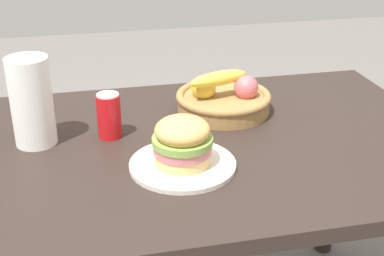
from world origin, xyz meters
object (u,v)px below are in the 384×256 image
(sandwich, at_px, (182,141))
(paper_towel_roll, at_px, (32,102))
(plate, at_px, (183,165))
(soda_can, at_px, (109,116))
(fruit_basket, at_px, (223,98))

(sandwich, height_order, paper_towel_roll, paper_towel_roll)
(plate, bearing_deg, sandwich, -135.00)
(sandwich, distance_m, soda_can, 0.27)
(sandwich, xyz_separation_m, fruit_basket, (0.19, 0.31, -0.03))
(plate, relative_size, soda_can, 2.11)
(sandwich, distance_m, paper_towel_roll, 0.42)
(plate, height_order, sandwich, sandwich)
(sandwich, relative_size, fruit_basket, 0.51)
(sandwich, xyz_separation_m, paper_towel_roll, (-0.36, 0.22, 0.05))
(sandwich, bearing_deg, fruit_basket, 58.60)
(soda_can, relative_size, fruit_basket, 0.43)
(plate, xyz_separation_m, paper_towel_roll, (-0.36, 0.22, 0.11))
(sandwich, xyz_separation_m, soda_can, (-0.16, 0.21, -0.01))
(soda_can, xyz_separation_m, fruit_basket, (0.35, 0.10, -0.02))
(plate, bearing_deg, paper_towel_roll, 148.89)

